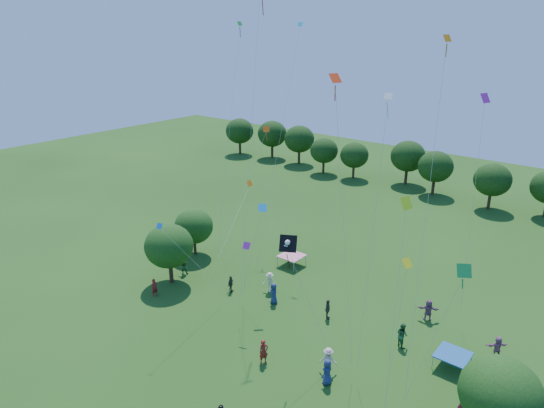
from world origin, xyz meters
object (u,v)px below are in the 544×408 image
Objects in this scene: near_tree_north at (194,226)px; near_tree_east at (500,394)px; tent_blue at (453,355)px; red_high_kite at (257,36)px; near_tree_west at (169,246)px; tent_red_stripe at (292,256)px; pirate_kite at (288,245)px.

near_tree_east is at bearing -11.96° from near_tree_north.
red_high_kite reaches higher than tent_blue.
near_tree_west is at bearing 177.55° from near_tree_east.
near_tree_west is at bearing -63.59° from near_tree_north.
near_tree_west reaches higher than tent_red_stripe.
tent_red_stripe and tent_blue have the same top height.
pirate_kite is (15.44, -2.49, 5.49)m from near_tree_west.
near_tree_west is 12.14m from tent_red_stripe.
near_tree_east is 14.52m from pirate_kite.
pirate_kite is (-13.45, -1.25, 5.34)m from near_tree_east.
pirate_kite reaches higher than near_tree_east.
red_high_kite reaches higher than pirate_kite.
red_high_kite is at bearing -4.60° from near_tree_north.
red_high_kite is (-17.85, 0.28, 20.75)m from tent_blue.
near_tree_west is 0.98× the size of near_tree_east.
tent_blue is (24.69, 4.40, -2.67)m from near_tree_west.
tent_red_stripe is 0.09× the size of red_high_kite.
near_tree_north is 10.55m from tent_red_stripe.
near_tree_east is 24.96m from tent_red_stripe.
near_tree_north is at bearing 168.04° from near_tree_east.
red_high_kite is at bearing 34.45° from near_tree_west.
near_tree_north is 2.26× the size of tent_blue.
near_tree_east is (31.60, -6.69, 0.69)m from near_tree_north.
near_tree_west is at bearing -124.29° from tent_red_stripe.
near_tree_east is at bearing -15.04° from red_high_kite.
near_tree_west is 6.11m from near_tree_north.
near_tree_north is 0.19× the size of red_high_kite.
tent_red_stripe is at bearing 163.37° from tent_blue.
near_tree_north is 27.50m from tent_blue.
tent_blue is (18.02, -5.38, 0.00)m from tent_red_stripe.
red_high_kite reaches higher than tent_red_stripe.
near_tree_north is 0.59× the size of pirate_kite.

